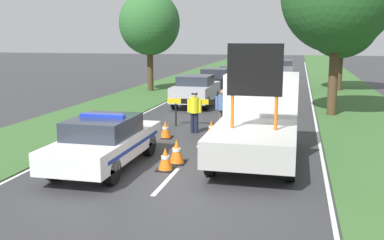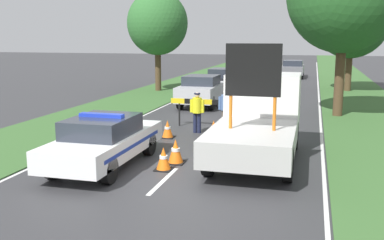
% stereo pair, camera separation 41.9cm
% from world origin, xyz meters
% --- Properties ---
extents(ground_plane, '(160.00, 160.00, 0.00)m').
position_xyz_m(ground_plane, '(0.00, 0.00, 0.00)').
color(ground_plane, '#333335').
extents(lane_markings, '(8.00, 71.43, 0.01)m').
position_xyz_m(lane_markings, '(0.00, 19.64, 0.00)').
color(lane_markings, silver).
rests_on(lane_markings, ground).
extents(grass_verge_left, '(4.23, 120.00, 0.03)m').
position_xyz_m(grass_verge_left, '(-6.16, 20.00, 0.01)').
color(grass_verge_left, '#38602D').
rests_on(grass_verge_left, ground).
extents(grass_verge_right, '(4.23, 120.00, 0.03)m').
position_xyz_m(grass_verge_right, '(6.16, 20.00, 0.01)').
color(grass_verge_right, '#38602D').
rests_on(grass_verge_right, ground).
extents(police_car, '(1.81, 4.70, 1.52)m').
position_xyz_m(police_car, '(-2.02, 0.46, 0.74)').
color(police_car, white).
rests_on(police_car, ground).
extents(work_truck, '(2.29, 5.45, 3.43)m').
position_xyz_m(work_truck, '(2.02, 2.64, 1.17)').
color(work_truck, white).
rests_on(work_truck, ground).
extents(road_barrier, '(3.41, 0.08, 1.13)m').
position_xyz_m(road_barrier, '(-0.30, 6.57, 0.95)').
color(road_barrier, black).
rests_on(road_barrier, ground).
extents(police_officer, '(0.55, 0.35, 1.55)m').
position_xyz_m(police_officer, '(-0.62, 5.42, 0.92)').
color(police_officer, '#191E38').
rests_on(police_officer, ground).
extents(pedestrian_civilian, '(0.57, 0.37, 1.60)m').
position_xyz_m(pedestrian_civilian, '(0.34, 6.15, 0.94)').
color(pedestrian_civilian, brown).
rests_on(pedestrian_civilian, ground).
extents(traffic_cone_near_police, '(0.41, 0.41, 0.57)m').
position_xyz_m(traffic_cone_near_police, '(0.11, 5.07, 0.28)').
color(traffic_cone_near_police, black).
rests_on(traffic_cone_near_police, ground).
extents(traffic_cone_centre_front, '(0.51, 0.51, 0.70)m').
position_xyz_m(traffic_cone_centre_front, '(-0.18, 1.25, 0.35)').
color(traffic_cone_centre_front, black).
rests_on(traffic_cone_centre_front, ground).
extents(traffic_cone_near_truck, '(0.46, 0.46, 0.64)m').
position_xyz_m(traffic_cone_near_truck, '(-1.44, 4.33, 0.32)').
color(traffic_cone_near_truck, black).
rests_on(traffic_cone_near_truck, ground).
extents(traffic_cone_behind_barrier, '(0.47, 0.47, 0.64)m').
position_xyz_m(traffic_cone_behind_barrier, '(-0.30, 0.51, 0.32)').
color(traffic_cone_behind_barrier, black).
rests_on(traffic_cone_behind_barrier, ground).
extents(traffic_cone_lane_edge, '(0.36, 0.36, 0.50)m').
position_xyz_m(traffic_cone_lane_edge, '(0.90, 7.73, 0.25)').
color(traffic_cone_lane_edge, black).
rests_on(traffic_cone_lane_edge, ground).
extents(queued_car_sedan_silver, '(1.86, 4.24, 1.61)m').
position_xyz_m(queued_car_sedan_silver, '(-2.06, 12.03, 0.84)').
color(queued_car_sedan_silver, '#B2B2B7').
rests_on(queued_car_sedan_silver, ground).
extents(queued_car_sedan_black, '(1.87, 4.24, 1.55)m').
position_xyz_m(queued_car_sedan_black, '(-2.13, 18.26, 0.80)').
color(queued_car_sedan_black, black).
rests_on(queued_car_sedan_black, ground).
extents(queued_car_hatch_blue, '(1.83, 4.49, 1.39)m').
position_xyz_m(queued_car_hatch_blue, '(-1.85, 23.66, 0.73)').
color(queued_car_hatch_blue, navy).
rests_on(queued_car_hatch_blue, ground).
extents(queued_car_suv_grey, '(1.86, 4.63, 1.52)m').
position_xyz_m(queued_car_suv_grey, '(1.78, 30.48, 0.80)').
color(queued_car_suv_grey, slate).
rests_on(queued_car_suv_grey, ground).
extents(roadside_tree_near_right, '(4.90, 4.90, 7.33)m').
position_xyz_m(roadside_tree_near_right, '(5.81, 20.87, 4.74)').
color(roadside_tree_near_right, '#4C3823').
rests_on(roadside_tree_near_right, ground).
extents(roadside_tree_mid_left, '(3.98, 3.98, 6.56)m').
position_xyz_m(roadside_tree_mid_left, '(-6.48, 17.72, 4.45)').
color(roadside_tree_mid_left, '#4C3823').
rests_on(roadside_tree_mid_left, ground).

